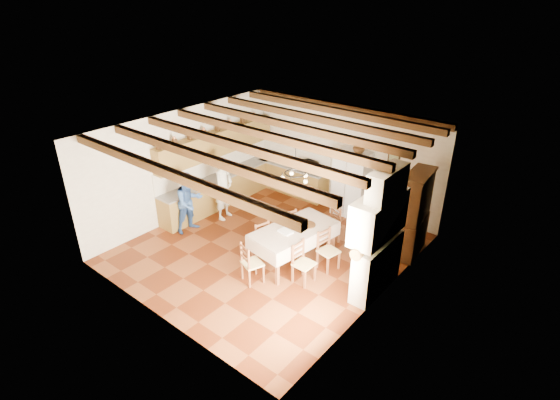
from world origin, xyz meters
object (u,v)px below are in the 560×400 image
at_px(chair_left_near, 258,237).
at_px(chair_right_near, 304,263).
at_px(microwave, 309,166).
at_px(chair_end_far, 330,224).
at_px(person_man, 224,188).
at_px(chair_left_far, 286,224).
at_px(chair_right_far, 329,251).
at_px(refrigerator, 352,183).
at_px(dining_table, 294,232).
at_px(hutch, 414,214).
at_px(person_woman_blue, 189,202).
at_px(chair_end_near, 252,262).
at_px(person_woman_red, 369,224).

distance_m(chair_left_near, chair_right_near, 1.51).
height_order(chair_left_near, microwave, microwave).
xyz_separation_m(chair_end_far, person_man, (-2.96, -0.79, 0.42)).
bearing_deg(chair_left_far, chair_right_far, 101.13).
distance_m(refrigerator, microwave, 1.50).
relative_size(dining_table, chair_end_far, 2.24).
xyz_separation_m(dining_table, chair_left_far, (-0.71, 0.57, -0.32)).
height_order(chair_right_far, person_man, person_man).
relative_size(hutch, person_woman_blue, 1.28).
relative_size(chair_end_near, person_woman_blue, 0.59).
height_order(chair_end_far, person_woman_red, person_woman_red).
height_order(chair_left_far, chair_end_near, same).
relative_size(chair_right_far, chair_end_far, 1.00).
bearing_deg(microwave, chair_right_far, -36.47).
height_order(dining_table, chair_end_far, chair_end_far).
bearing_deg(refrigerator, microwave, 174.87).
distance_m(chair_left_near, person_man, 2.18).
bearing_deg(chair_right_far, chair_left_far, 89.94).
relative_size(dining_table, chair_right_near, 2.24).
xyz_separation_m(person_woman_red, microwave, (-2.98, 1.74, 0.16)).
bearing_deg(chair_end_far, person_woman_blue, -126.84).
bearing_deg(person_woman_blue, chair_end_far, -54.31).
bearing_deg(chair_left_far, hutch, 142.97).
distance_m(dining_table, microwave, 3.48).
bearing_deg(microwave, chair_right_near, -44.70).
xyz_separation_m(chair_left_far, person_woman_blue, (-2.28, -1.15, 0.34)).
bearing_deg(person_man, chair_end_near, -136.85).
bearing_deg(chair_right_near, refrigerator, 16.46).
height_order(refrigerator, person_woman_red, refrigerator).
relative_size(hutch, person_woman_red, 1.20).
height_order(refrigerator, chair_right_far, refrigerator).
xyz_separation_m(chair_end_near, person_woman_red, (1.45, 2.45, 0.40)).
distance_m(hutch, chair_end_far, 2.05).
relative_size(chair_left_far, chair_end_near, 1.00).
distance_m(chair_right_far, chair_end_near, 1.76).
bearing_deg(person_woman_red, chair_left_far, -86.87).
relative_size(dining_table, person_man, 1.19).
relative_size(chair_left_near, microwave, 1.94).
height_order(chair_end_near, chair_end_far, same).
height_order(refrigerator, person_man, refrigerator).
xyz_separation_m(chair_right_near, microwave, (-2.41, 3.50, 0.56)).
distance_m(dining_table, person_woman_blue, 3.05).
distance_m(dining_table, chair_right_near, 0.89).
height_order(chair_end_near, microwave, microwave).
bearing_deg(chair_right_far, chair_left_near, 121.11).
bearing_deg(person_man, microwave, -36.91).
height_order(chair_right_far, chair_end_near, same).
relative_size(chair_left_far, chair_right_far, 1.00).
bearing_deg(hutch, microwave, 159.78).
distance_m(hutch, person_man, 5.02).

